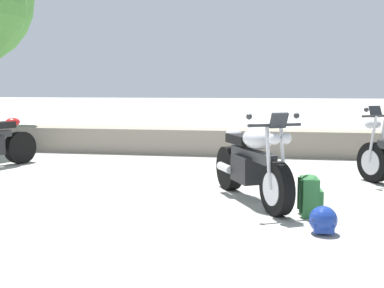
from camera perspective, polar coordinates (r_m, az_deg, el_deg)
The scene contains 5 objects.
ground_plane at distance 6.46m, azimuth -22.39°, elevation -6.60°, with size 120.00×120.00×0.00m, color #A3A099.
stone_wall at distance 10.72m, azimuth -8.81°, elevation 0.54°, with size 36.00×0.80×0.55m, color gray.
motorcycle_silver_centre at distance 5.97m, azimuth 7.28°, elevation -2.44°, with size 1.14×1.91×1.18m.
rider_backpack at distance 5.48m, azimuth 14.28°, elevation -6.04°, with size 0.28×0.31×0.47m.
rider_helmet at distance 4.87m, azimuth 15.82°, elevation -9.00°, with size 0.28×0.28×0.28m.
Camera 1 is at (3.38, -5.31, 1.45)m, focal length 43.43 mm.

